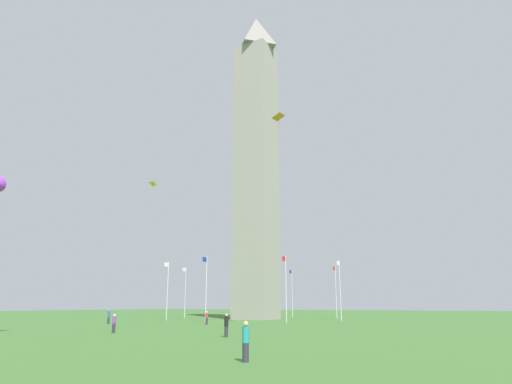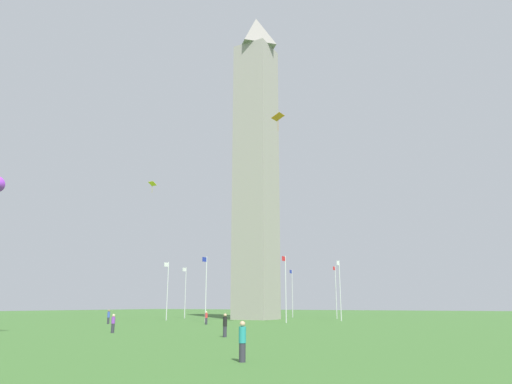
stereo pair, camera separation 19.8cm
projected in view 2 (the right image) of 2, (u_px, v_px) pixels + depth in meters
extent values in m
plane|color=#3D6B2D|center=(256.00, 320.00, 77.55)|extent=(260.00, 260.00, 0.00)
cube|color=gray|center=(256.00, 176.00, 83.29)|extent=(6.17, 6.17, 49.36)
pyramid|color=gray|center=(256.00, 34.00, 89.81)|extent=(6.17, 6.17, 6.73)
cylinder|color=silver|center=(206.00, 289.00, 66.09)|extent=(0.14, 0.14, 9.09)
cube|color=#1E2D99|center=(204.00, 259.00, 66.57)|extent=(1.00, 0.03, 0.64)
cylinder|color=silver|center=(286.00, 289.00, 64.91)|extent=(0.14, 0.14, 9.09)
cube|color=red|center=(284.00, 259.00, 65.39)|extent=(1.00, 0.03, 0.64)
cylinder|color=silver|center=(340.00, 290.00, 71.75)|extent=(0.14, 0.14, 9.09)
cube|color=white|center=(338.00, 263.00, 72.23)|extent=(1.00, 0.03, 0.64)
cylinder|color=silver|center=(336.00, 292.00, 82.61)|extent=(0.14, 0.14, 9.09)
cube|color=red|center=(334.00, 268.00, 83.09)|extent=(1.00, 0.03, 0.64)
cylinder|color=silver|center=(292.00, 293.00, 91.12)|extent=(0.14, 0.14, 9.09)
cube|color=#1E2D99|center=(291.00, 272.00, 91.61)|extent=(1.00, 0.03, 0.64)
cylinder|color=silver|center=(235.00, 293.00, 92.30)|extent=(0.14, 0.14, 9.09)
cube|color=#1E2D99|center=(234.00, 272.00, 92.79)|extent=(1.00, 0.03, 0.64)
cylinder|color=silver|center=(185.00, 292.00, 85.46)|extent=(0.14, 0.14, 9.09)
cube|color=white|center=(184.00, 270.00, 85.95)|extent=(1.00, 0.03, 0.64)
cylinder|color=silver|center=(167.00, 291.00, 74.60)|extent=(0.14, 0.14, 9.09)
cube|color=white|center=(166.00, 265.00, 75.09)|extent=(1.00, 0.03, 0.64)
cylinder|color=#2D2D38|center=(242.00, 353.00, 20.58)|extent=(0.29, 0.29, 0.80)
cylinder|color=teal|center=(242.00, 335.00, 20.76)|extent=(0.32, 0.32, 0.70)
sphere|color=tan|center=(242.00, 324.00, 20.86)|extent=(0.24, 0.24, 0.24)
cylinder|color=#2D2D38|center=(108.00, 321.00, 60.19)|extent=(0.29, 0.29, 0.80)
cylinder|color=#3851B2|center=(109.00, 315.00, 60.37)|extent=(0.32, 0.32, 0.73)
sphere|color=#936B4C|center=(109.00, 311.00, 60.48)|extent=(0.24, 0.24, 0.24)
cylinder|color=#2D2D38|center=(225.00, 332.00, 36.14)|extent=(0.29, 0.29, 0.80)
cylinder|color=black|center=(225.00, 322.00, 36.32)|extent=(0.32, 0.32, 0.72)
sphere|color=tan|center=(225.00, 315.00, 36.43)|extent=(0.24, 0.24, 0.24)
cylinder|color=#2D2D38|center=(113.00, 328.00, 41.41)|extent=(0.29, 0.29, 0.80)
cylinder|color=purple|center=(113.00, 320.00, 41.57)|extent=(0.32, 0.32, 0.57)
sphere|color=beige|center=(114.00, 315.00, 41.66)|extent=(0.24, 0.24, 0.24)
cylinder|color=#2D2D38|center=(206.00, 321.00, 58.72)|extent=(0.29, 0.29, 0.80)
cylinder|color=red|center=(206.00, 316.00, 58.88)|extent=(0.32, 0.32, 0.57)
sphere|color=beige|center=(206.00, 312.00, 58.97)|extent=(0.24, 0.24, 0.24)
cube|color=yellow|center=(152.00, 184.00, 62.39)|extent=(0.83, 0.91, 0.42)
cylinder|color=#A4921C|center=(152.00, 189.00, 62.23)|extent=(0.04, 0.04, 1.07)
cube|color=orange|center=(278.00, 117.00, 58.95)|extent=(1.45, 1.37, 0.53)
cylinder|color=#A75C15|center=(278.00, 125.00, 58.70)|extent=(0.04, 0.04, 1.60)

